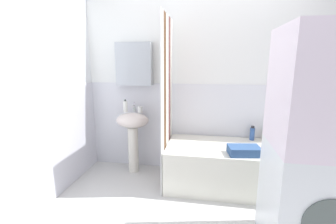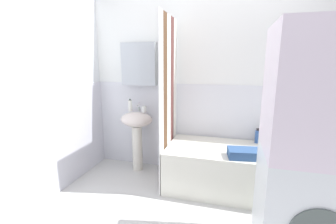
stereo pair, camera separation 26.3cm
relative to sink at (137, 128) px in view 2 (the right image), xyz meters
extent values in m
cube|color=white|center=(0.89, 0.24, 0.60)|extent=(3.60, 0.05, 2.40)
cube|color=silver|center=(0.89, 0.21, 0.00)|extent=(3.60, 0.02, 1.20)
cube|color=silver|center=(0.00, 0.15, 0.85)|extent=(0.48, 0.12, 0.56)
cube|color=white|center=(-0.69, -0.69, 0.60)|extent=(0.05, 1.81, 2.40)
cube|color=silver|center=(-0.65, -0.69, 0.00)|extent=(0.02, 1.81, 1.20)
cylinder|color=silver|center=(0.00, 0.00, -0.29)|extent=(0.14, 0.14, 0.62)
ellipsoid|color=silver|center=(0.00, 0.00, 0.12)|extent=(0.44, 0.34, 0.20)
cylinder|color=silver|center=(0.00, 0.10, 0.24)|extent=(0.03, 0.03, 0.05)
cylinder|color=silver|center=(0.00, 0.05, 0.30)|extent=(0.02, 0.10, 0.02)
sphere|color=silver|center=(0.00, 0.10, 0.33)|extent=(0.03, 0.03, 0.03)
cylinder|color=white|center=(-0.10, 0.04, 0.29)|extent=(0.06, 0.06, 0.15)
sphere|color=#1E2A24|center=(-0.10, 0.04, 0.38)|extent=(0.02, 0.02, 0.02)
cylinder|color=silver|center=(0.10, 0.02, 0.26)|extent=(0.06, 0.06, 0.09)
cube|color=silver|center=(1.27, -0.19, -0.35)|extent=(1.50, 0.76, 0.51)
cube|color=white|center=(0.50, -0.49, 0.40)|extent=(0.01, 0.15, 2.00)
cube|color=brown|center=(0.50, -0.34, 0.40)|extent=(0.01, 0.15, 2.00)
cube|color=white|center=(0.50, -0.19, 0.40)|extent=(0.01, 0.15, 2.00)
cube|color=brown|center=(0.50, -0.04, 0.40)|extent=(0.01, 0.15, 2.00)
cube|color=white|center=(0.50, 0.11, 0.40)|extent=(0.01, 0.15, 2.00)
cylinder|color=#30202F|center=(1.92, 0.13, -0.01)|extent=(0.06, 0.06, 0.18)
cylinder|color=#1B252D|center=(1.92, 0.13, 0.09)|extent=(0.04, 0.04, 0.02)
cylinder|color=#29784E|center=(1.81, 0.11, -0.03)|extent=(0.05, 0.05, 0.14)
cylinder|color=black|center=(1.81, 0.11, 0.05)|extent=(0.04, 0.04, 0.02)
cylinder|color=gold|center=(1.71, 0.09, -0.04)|extent=(0.05, 0.05, 0.13)
cylinder|color=black|center=(1.71, 0.09, 0.04)|extent=(0.03, 0.03, 0.02)
cylinder|color=#305498|center=(1.55, 0.11, -0.02)|extent=(0.06, 0.06, 0.16)
cylinder|color=black|center=(1.55, 0.11, 0.07)|extent=(0.04, 0.04, 0.02)
cube|color=#305184|center=(1.38, -0.41, -0.05)|extent=(0.36, 0.26, 0.09)
cube|color=white|center=(1.78, -1.12, -0.17)|extent=(0.63, 0.63, 0.87)
cube|color=white|center=(1.78, -1.12, 0.70)|extent=(0.63, 0.63, 0.87)
camera|label=1|loc=(0.98, -2.91, 0.89)|focal=25.16mm
camera|label=2|loc=(1.23, -2.85, 0.89)|focal=25.16mm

